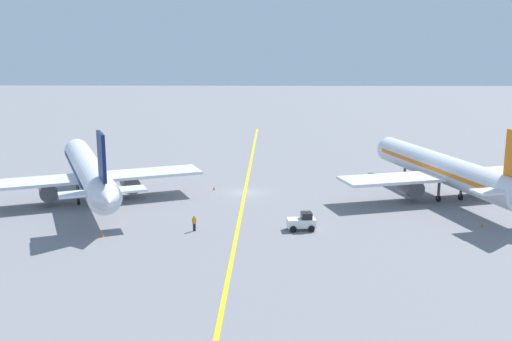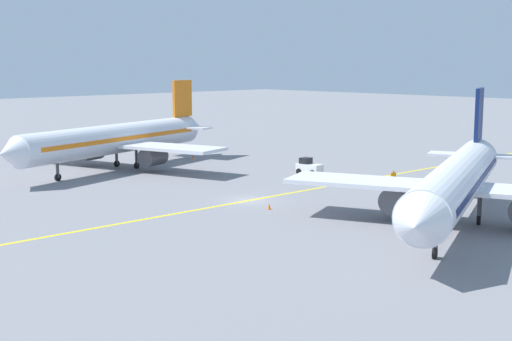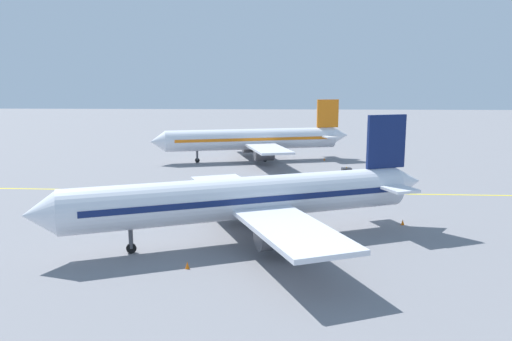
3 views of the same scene
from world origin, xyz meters
TOP-DOWN VIEW (x-y plane):
  - ground_plane at (0.00, 0.00)m, footprint 400.00×400.00m
  - apron_yellow_centreline at (0.00, 0.00)m, footprint 1.90×120.00m
  - airplane_at_gate at (-19.48, -4.33)m, footprint 27.83×33.90m
  - airplane_adjacent_stand at (25.67, -2.23)m, footprint 28.35×34.93m
  - baggage_tug_white at (6.72, -16.08)m, footprint 3.14×2.01m
  - ground_crew_worker at (-4.78, -16.66)m, footprint 0.42×0.46m
  - traffic_cone_near_nose at (-4.24, 1.49)m, footprint 0.32×0.32m
  - traffic_cone_by_wingtip at (-14.02, -18.79)m, footprint 0.32×0.32m
  - traffic_cone_far_edge at (26.40, -14.59)m, footprint 0.32×0.32m

SIDE VIEW (x-z plane):
  - ground_plane at x=0.00m, z-range 0.00..0.00m
  - apron_yellow_centreline at x=0.00m, z-range 0.00..0.01m
  - traffic_cone_near_nose at x=-4.24m, z-range 0.00..0.55m
  - traffic_cone_by_wingtip at x=-14.02m, z-range 0.00..0.55m
  - traffic_cone_far_edge at x=26.40m, z-range 0.00..0.55m
  - baggage_tug_white at x=6.72m, z-range -0.15..1.96m
  - ground_crew_worker at x=-4.78m, z-range 0.07..1.75m
  - airplane_at_gate at x=-19.48m, z-range -1.59..9.01m
  - airplane_adjacent_stand at x=25.67m, z-range -1.59..9.01m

